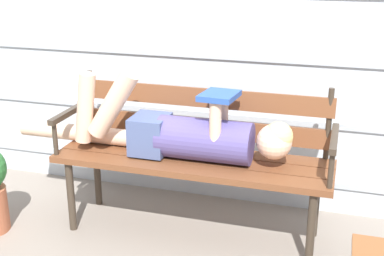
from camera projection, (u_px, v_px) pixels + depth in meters
ground_plane at (189, 237)px, 3.03m from camera, size 12.00×12.00×0.00m
house_siding at (216, 24)px, 3.18m from camera, size 4.67×0.08×2.31m
park_bench at (195, 148)px, 2.98m from camera, size 1.57×0.45×0.88m
reclining_person at (180, 132)px, 2.90m from camera, size 1.67×0.26×0.51m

